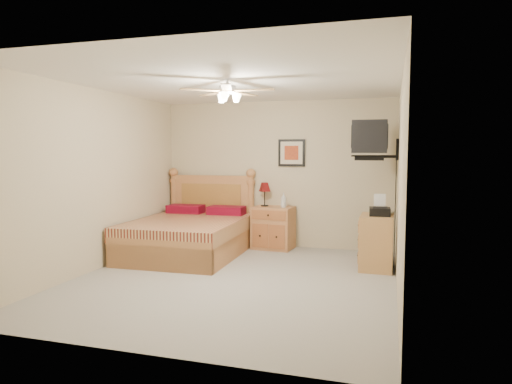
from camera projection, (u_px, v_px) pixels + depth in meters
The scene contains 17 objects.
floor at pixel (234, 280), 5.84m from camera, with size 4.50×4.50×0.00m, color gray.
ceiling at pixel (233, 82), 5.62m from camera, with size 4.00×4.50×0.04m, color white.
wall_back at pixel (276, 174), 7.88m from camera, with size 4.00×0.04×2.50m, color #C4B490.
wall_front at pixel (139, 201), 3.58m from camera, with size 4.00×0.04×2.50m, color #C4B490.
wall_left at pixel (97, 180), 6.30m from camera, with size 0.04×4.50×2.50m, color #C4B490.
wall_right at pixel (400, 186), 5.17m from camera, with size 0.04×4.50×2.50m, color #C4B490.
bed at pixel (188, 213), 7.18m from camera, with size 1.59×2.09×1.35m, color #AD7847, non-canonical shape.
nightstand at pixel (273, 228), 7.72m from camera, with size 0.66×0.49×0.71m, color #B36837.
table_lamp at pixel (265, 194), 7.77m from camera, with size 0.22×0.22×0.40m, color #5F0D0E, non-canonical shape.
lotion_bottle at pixel (284, 200), 7.58m from camera, with size 0.10×0.10×0.25m, color silver.
framed_picture at pixel (292, 153), 7.76m from camera, with size 0.46×0.04×0.46m, color black.
dresser at pixel (376, 242), 6.37m from camera, with size 0.44×0.64×0.75m, color #AF7C47.
fax_machine at pixel (380, 205), 6.29m from camera, with size 0.28×0.30×0.30m, color black, non-canonical shape.
magazine_lower at pixel (378, 213), 6.54m from camera, with size 0.20×0.27×0.02m, color #ABA088.
magazine_upper at pixel (378, 211), 6.56m from camera, with size 0.18×0.25×0.02m, color gray.
wall_tv at pixel (381, 140), 6.47m from camera, with size 0.56×0.46×0.58m, color black, non-canonical shape.
ceiling_fan at pixel (227, 91), 5.45m from camera, with size 1.14×1.14×0.28m, color silver, non-canonical shape.
Camera 1 is at (1.90, -5.41, 1.63)m, focal length 32.00 mm.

